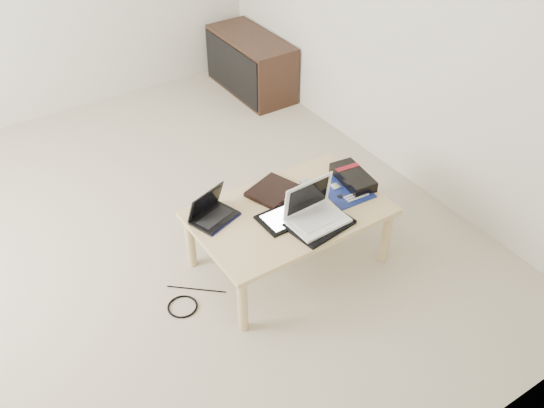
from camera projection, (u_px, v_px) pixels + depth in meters
ground at (131, 254)px, 3.76m from camera, size 4.00×4.00×0.00m
coffee_table at (289, 217)px, 3.49m from camera, size 1.10×0.70×0.40m
media_cabinet at (250, 64)px, 5.33m from camera, size 0.41×0.90×0.50m
book at (273, 191)px, 3.59m from camera, size 0.33×0.30×0.03m
netbook at (212, 213)px, 3.39m from camera, size 0.30×0.25×0.18m
tablet at (284, 218)px, 3.40m from camera, size 0.28×0.21×0.01m
remote at (313, 190)px, 3.60m from camera, size 0.07×0.24×0.02m
neoprene_sleeve at (319, 224)px, 3.35m from camera, size 0.37×0.29×0.02m
white_laptop at (314, 212)px, 3.34m from camera, size 0.33×0.24×0.23m
motherboard at (344, 189)px, 3.62m from camera, size 0.27×0.33×0.01m
gpu_box at (353, 177)px, 3.66m from camera, size 0.19×0.33×0.07m
cable_coil at (288, 219)px, 3.39m from camera, size 0.15×0.15×0.01m
floor_cable_coil at (183, 307)px, 3.41m from camera, size 0.23×0.23×0.01m
floor_cable_trail at (196, 289)px, 3.52m from camera, size 0.27×0.24×0.01m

